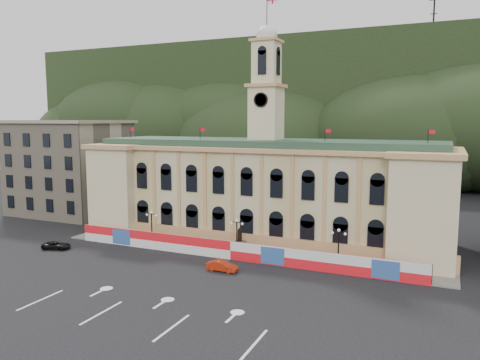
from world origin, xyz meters
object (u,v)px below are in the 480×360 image
at_px(statue, 240,245).
at_px(lamp_center, 237,234).
at_px(red_sedan, 222,266).
at_px(black_suv, 56,245).

height_order(statue, lamp_center, lamp_center).
relative_size(statue, lamp_center, 0.72).
distance_m(lamp_center, red_sedan, 7.33).
relative_size(statue, black_suv, 0.84).
distance_m(statue, red_sedan, 7.92).
bearing_deg(black_suv, red_sedan, -106.48).
xyz_separation_m(statue, lamp_center, (0.00, -1.00, 1.89)).
height_order(lamp_center, black_suv, lamp_center).
bearing_deg(statue, black_suv, -160.98).
bearing_deg(lamp_center, black_suv, -163.03).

